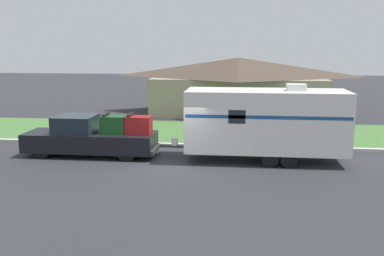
% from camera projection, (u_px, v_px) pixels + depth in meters
% --- Properties ---
extents(ground_plane, '(120.00, 120.00, 0.00)m').
position_uv_depth(ground_plane, '(176.00, 167.00, 17.97)').
color(ground_plane, '#2D2D33').
extents(curb_strip, '(80.00, 0.30, 0.14)m').
position_uv_depth(curb_strip, '(187.00, 145.00, 21.62)').
color(curb_strip, beige).
rests_on(curb_strip, ground_plane).
extents(lawn_strip, '(80.00, 7.00, 0.03)m').
position_uv_depth(lawn_strip, '(195.00, 132.00, 25.19)').
color(lawn_strip, '#477538').
rests_on(lawn_strip, ground_plane).
extents(house_across_street, '(13.36, 7.70, 4.16)m').
position_uv_depth(house_across_street, '(238.00, 84.00, 32.24)').
color(house_across_street, gray).
rests_on(house_across_street, ground_plane).
extents(pickup_truck, '(6.11, 1.91, 2.00)m').
position_uv_depth(pickup_truck, '(92.00, 137.00, 19.69)').
color(pickup_truck, black).
rests_on(pickup_truck, ground_plane).
extents(travel_trailer, '(8.18, 2.41, 3.41)m').
position_uv_depth(travel_trailer, '(266.00, 121.00, 18.63)').
color(travel_trailer, black).
rests_on(travel_trailer, ground_plane).
extents(mailbox, '(0.48, 0.20, 1.27)m').
position_uv_depth(mailbox, '(124.00, 122.00, 22.96)').
color(mailbox, brown).
rests_on(mailbox, ground_plane).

